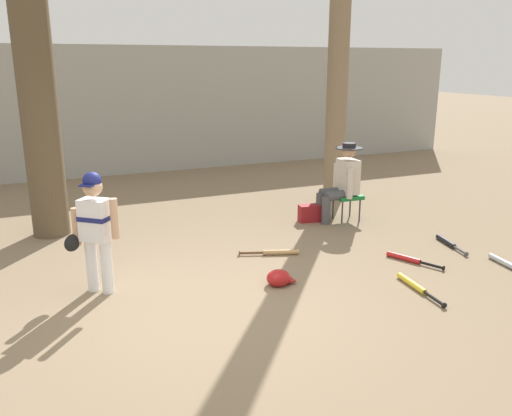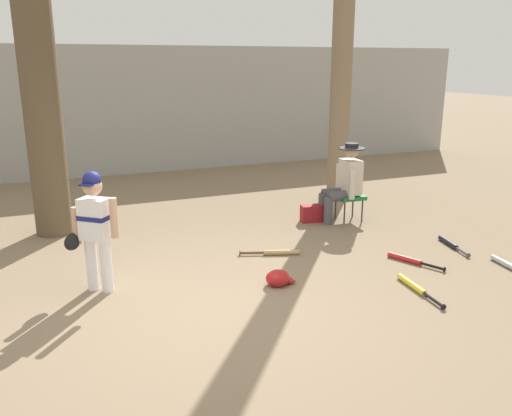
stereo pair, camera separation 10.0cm
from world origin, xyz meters
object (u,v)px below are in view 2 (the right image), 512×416
(seated_spectator, at_px, (344,180))
(handbag_beside_stool, at_px, (312,213))
(tree_behind_spectator, at_px, (343,39))
(batting_helmet_red, at_px, (278,278))
(folding_stool, at_px, (349,197))
(bat_yellow_trainer, at_px, (415,287))
(young_ballplayer, at_px, (94,224))
(bat_aluminum_silver, at_px, (508,265))
(tree_near_player, at_px, (41,93))
(bat_wood_tan, at_px, (277,252))
(bat_red_barrel, at_px, (409,260))
(bat_black_composite, at_px, (450,244))

(seated_spectator, distance_m, handbag_beside_stool, 0.70)
(tree_behind_spectator, relative_size, batting_helmet_red, 18.77)
(folding_stool, relative_size, handbag_beside_stool, 1.27)
(bat_yellow_trainer, bearing_deg, young_ballplayer, 157.63)
(folding_stool, xyz_separation_m, seated_spectator, (-0.10, 0.01, 0.28))
(young_ballplayer, distance_m, bat_aluminum_silver, 4.80)
(young_ballplayer, bearing_deg, tree_near_player, 98.55)
(young_ballplayer, xyz_separation_m, handbag_beside_stool, (3.33, 1.36, -0.61))
(seated_spectator, relative_size, bat_yellow_trainer, 1.45)
(bat_wood_tan, bearing_deg, batting_helmet_red, -114.01)
(folding_stool, distance_m, seated_spectator, 0.29)
(seated_spectator, bearing_deg, bat_wood_tan, -148.25)
(tree_near_player, xyz_separation_m, folding_stool, (4.23, -1.08, -1.60))
(folding_stool, xyz_separation_m, bat_red_barrel, (-0.28, -1.83, -0.33))
(handbag_beside_stool, distance_m, bat_red_barrel, 2.00)
(tree_behind_spectator, distance_m, bat_wood_tan, 4.12)
(bat_wood_tan, height_order, bat_red_barrel, same)
(bat_wood_tan, xyz_separation_m, bat_red_barrel, (1.39, -0.86, -0.00))
(bat_wood_tan, distance_m, bat_black_composite, 2.35)
(seated_spectator, relative_size, batting_helmet_red, 3.76)
(seated_spectator, height_order, bat_aluminum_silver, seated_spectator)
(young_ballplayer, bearing_deg, handbag_beside_stool, 22.23)
(bat_black_composite, distance_m, batting_helmet_red, 2.67)
(bat_black_composite, bearing_deg, handbag_beside_stool, 124.25)
(young_ballplayer, height_order, folding_stool, young_ballplayer)
(bat_yellow_trainer, xyz_separation_m, batting_helmet_red, (-1.31, 0.68, 0.05))
(bat_black_composite, bearing_deg, tree_near_player, 151.37)
(bat_black_composite, height_order, bat_red_barrel, same)
(seated_spectator, height_order, bat_yellow_trainer, seated_spectator)
(tree_behind_spectator, bearing_deg, bat_wood_tan, -134.95)
(tree_near_player, relative_size, bat_aluminum_silver, 6.17)
(handbag_beside_stool, bearing_deg, bat_black_composite, -55.75)
(bat_red_barrel, bearing_deg, bat_yellow_trainer, -124.06)
(tree_behind_spectator, xyz_separation_m, handbag_beside_stool, (-1.08, -1.09, -2.61))
(seated_spectator, bearing_deg, bat_black_composite, -65.86)
(handbag_beside_stool, xyz_separation_m, bat_aluminum_silver, (1.25, -2.58, -0.10))
(tree_near_player, bearing_deg, folding_stool, -14.35)
(folding_stool, distance_m, bat_black_composite, 1.70)
(young_ballplayer, height_order, bat_red_barrel, young_ballplayer)
(tree_behind_spectator, distance_m, bat_aluminum_silver, 4.56)
(tree_near_player, relative_size, bat_wood_tan, 6.31)
(tree_behind_spectator, bearing_deg, handbag_beside_stool, -134.91)
(folding_stool, distance_m, bat_wood_tan, 1.96)
(seated_spectator, bearing_deg, batting_helmet_red, -136.90)
(bat_red_barrel, bearing_deg, bat_aluminum_silver, -31.53)
(handbag_beside_stool, bearing_deg, young_ballplayer, -157.77)
(bat_black_composite, bearing_deg, bat_red_barrel, -163.15)
(bat_black_composite, xyz_separation_m, batting_helmet_red, (-2.66, -0.26, 0.05))
(bat_wood_tan, bearing_deg, young_ballplayer, -173.68)
(bat_black_composite, relative_size, batting_helmet_red, 2.24)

